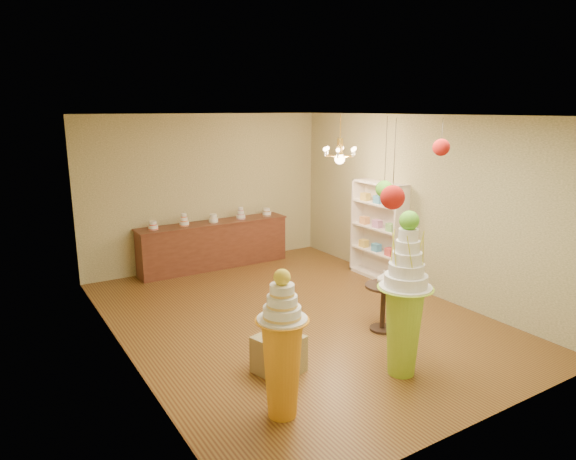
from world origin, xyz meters
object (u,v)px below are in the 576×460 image
round_table (383,301)px  sideboard (214,244)px  pedestal_green (404,309)px  pedestal_orange (282,356)px

round_table → sideboard: bearing=101.4°
pedestal_green → sideboard: (-0.17, 5.07, -0.34)m
sideboard → round_table: size_ratio=4.48×
sideboard → round_table: (0.81, -4.02, -0.04)m
pedestal_green → pedestal_orange: size_ratio=1.26×
pedestal_green → round_table: bearing=58.5°
pedestal_orange → round_table: (2.30, 1.03, -0.22)m
sideboard → pedestal_green: bearing=-88.1°
pedestal_green → pedestal_orange: bearing=179.4°
pedestal_green → round_table: 1.29m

